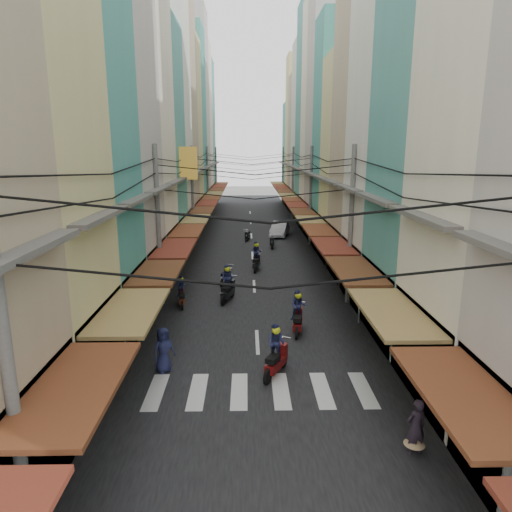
{
  "coord_description": "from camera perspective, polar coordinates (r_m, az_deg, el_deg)",
  "views": [
    {
      "loc": [
        -0.42,
        -19.9,
        7.97
      ],
      "look_at": [
        0.06,
        3.49,
        2.45
      ],
      "focal_mm": 32.0,
      "sensor_mm": 36.0,
      "label": 1
    }
  ],
  "objects": [
    {
      "name": "traffic_sign",
      "position": [
        21.4,
        12.95,
        -2.55
      ],
      "size": [
        0.1,
        0.67,
        3.08
      ],
      "color": "slate",
      "rests_on": "ground"
    },
    {
      "name": "market_umbrella",
      "position": [
        19.91,
        19.69,
        -4.17
      ],
      "size": [
        2.44,
        2.44,
        2.57
      ],
      "color": "#B2B2B7",
      "rests_on": "ground"
    },
    {
      "name": "sidewalk_right",
      "position": [
        41.26,
        8.51,
        2.04
      ],
      "size": [
        3.0,
        80.0,
        0.06
      ],
      "primitive_type": "cube",
      "color": "gray",
      "rests_on": "ground"
    },
    {
      "name": "building_row_right",
      "position": [
        37.31,
        12.17,
        15.21
      ],
      "size": [
        7.8,
        68.98,
        22.59
      ],
      "color": "teal",
      "rests_on": "ground"
    },
    {
      "name": "moving_scooters",
      "position": [
        25.38,
        -0.59,
        -3.68
      ],
      "size": [
        6.13,
        26.62,
        2.0
      ],
      "color": "black",
      "rests_on": "ground"
    },
    {
      "name": "white_car",
      "position": [
        42.8,
        2.98,
        2.53
      ],
      "size": [
        4.93,
        2.77,
        1.64
      ],
      "primitive_type": "imported",
      "rotation": [
        0.0,
        0.0,
        -0.21
      ],
      "color": "silver",
      "rests_on": "ground"
    },
    {
      "name": "building_row_left",
      "position": [
        37.27,
        -13.28,
        15.72
      ],
      "size": [
        7.8,
        67.67,
        23.7
      ],
      "color": "silver",
      "rests_on": "ground"
    },
    {
      "name": "crosswalk",
      "position": [
        16.01,
        0.5,
        -16.47
      ],
      "size": [
        7.55,
        2.4,
        0.01
      ],
      "color": "silver",
      "rests_on": "ground"
    },
    {
      "name": "bicycle",
      "position": [
        20.62,
        21.91,
        -10.48
      ],
      "size": [
        1.62,
        0.68,
        1.09
      ],
      "primitive_type": "imported",
      "rotation": [
        0.0,
        0.0,
        1.52
      ],
      "color": "black",
      "rests_on": "ground"
    },
    {
      "name": "sidewalk_left",
      "position": [
        41.13,
        -9.65,
        1.96
      ],
      "size": [
        3.0,
        80.0,
        0.06
      ],
      "primitive_type": "cube",
      "color": "gray",
      "rests_on": "ground"
    },
    {
      "name": "road",
      "position": [
        40.69,
        -0.55,
        2.0
      ],
      "size": [
        10.0,
        80.0,
        0.02
      ],
      "primitive_type": "cube",
      "color": "black",
      "rests_on": "ground"
    },
    {
      "name": "parked_scooters",
      "position": [
        17.48,
        14.45,
        -12.56
      ],
      "size": [
        13.24,
        14.36,
        0.97
      ],
      "color": "black",
      "rests_on": "ground"
    },
    {
      "name": "pedestrians",
      "position": [
        23.31,
        -11.59,
        -4.29
      ],
      "size": [
        12.29,
        23.43,
        2.22
      ],
      "color": "#2C212C",
      "rests_on": "ground"
    },
    {
      "name": "ground",
      "position": [
        21.44,
        0.03,
        -8.55
      ],
      "size": [
        160.0,
        160.0,
        0.0
      ],
      "primitive_type": "plane",
      "color": "slate",
      "rests_on": "ground"
    },
    {
      "name": "utility_poles",
      "position": [
        34.94,
        -0.49,
        11.01
      ],
      "size": [
        10.2,
        66.13,
        8.2
      ],
      "color": "slate",
      "rests_on": "ground"
    }
  ]
}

